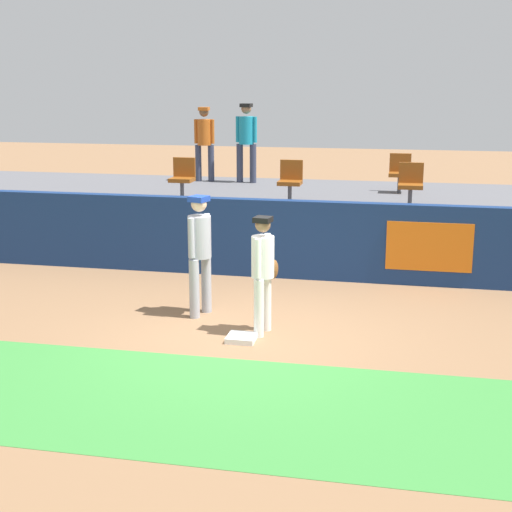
{
  "coord_description": "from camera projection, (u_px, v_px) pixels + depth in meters",
  "views": [
    {
      "loc": [
        2.27,
        -9.76,
        3.61
      ],
      "look_at": [
        0.04,
        0.89,
        1.0
      ],
      "focal_mm": 51.89,
      "sensor_mm": 36.0,
      "label": 1
    }
  ],
  "objects": [
    {
      "name": "seat_front_right",
      "position": [
        411.0,
        182.0,
        14.37
      ],
      "size": [
        0.47,
        0.44,
        0.84
      ],
      "color": "#4C4C51",
      "rests_on": "bleacher_platform"
    },
    {
      "name": "spectator_capped",
      "position": [
        246.0,
        137.0,
        17.53
      ],
      "size": [
        0.52,
        0.39,
        1.86
      ],
      "rotation": [
        0.0,
        0.0,
        3.04
      ],
      "color": "#33384C",
      "rests_on": "bleacher_platform"
    },
    {
      "name": "seat_back_right",
      "position": [
        400.0,
        171.0,
        16.13
      ],
      "size": [
        0.47,
        0.44,
        0.84
      ],
      "color": "#4C4C51",
      "rests_on": "bleacher_platform"
    },
    {
      "name": "ground_plane",
      "position": [
        240.0,
        338.0,
        10.58
      ],
      "size": [
        60.0,
        60.0,
        0.0
      ],
      "primitive_type": "plane",
      "color": "#846042"
    },
    {
      "name": "player_fielder_home",
      "position": [
        263.0,
        267.0,
        10.55
      ],
      "size": [
        0.39,
        0.53,
        1.73
      ],
      "rotation": [
        0.0,
        0.0,
        -1.73
      ],
      "color": "white",
      "rests_on": "ground_plane"
    },
    {
      "name": "seat_front_left",
      "position": [
        183.0,
        176.0,
        15.29
      ],
      "size": [
        0.47,
        0.44,
        0.84
      ],
      "color": "#4C4C51",
      "rests_on": "bleacher_platform"
    },
    {
      "name": "first_base",
      "position": [
        242.0,
        338.0,
        10.46
      ],
      "size": [
        0.4,
        0.4,
        0.08
      ],
      "primitive_type": "cube",
      "color": "white",
      "rests_on": "ground_plane"
    },
    {
      "name": "player_runner_visitor",
      "position": [
        200.0,
        247.0,
        11.38
      ],
      "size": [
        0.45,
        0.51,
        1.88
      ],
      "rotation": [
        0.0,
        0.0,
        -1.88
      ],
      "color": "#9EA3AD",
      "rests_on": "ground_plane"
    },
    {
      "name": "bleacher_platform",
      "position": [
        302.0,
        221.0,
        16.15
      ],
      "size": [
        18.0,
        4.8,
        1.19
      ],
      "primitive_type": "cube",
      "color": "#59595E",
      "rests_on": "ground_plane"
    },
    {
      "name": "spectator_hooded",
      "position": [
        204.0,
        139.0,
        17.77
      ],
      "size": [
        0.5,
        0.35,
        1.77
      ],
      "rotation": [
        0.0,
        0.0,
        3.17
      ],
      "color": "#33384C",
      "rests_on": "bleacher_platform"
    },
    {
      "name": "grass_foreground_strip",
      "position": [
        197.0,
        402.0,
        8.47
      ],
      "size": [
        18.0,
        2.8,
        0.01
      ],
      "primitive_type": "cube",
      "color": "#388438",
      "rests_on": "ground_plane"
    },
    {
      "name": "seat_front_center",
      "position": [
        290.0,
        179.0,
        14.84
      ],
      "size": [
        0.46,
        0.44,
        0.84
      ],
      "color": "#4C4C51",
      "rests_on": "bleacher_platform"
    },
    {
      "name": "field_wall",
      "position": [
        282.0,
        239.0,
        13.67
      ],
      "size": [
        18.0,
        0.26,
        1.46
      ],
      "color": "navy",
      "rests_on": "ground_plane"
    }
  ]
}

